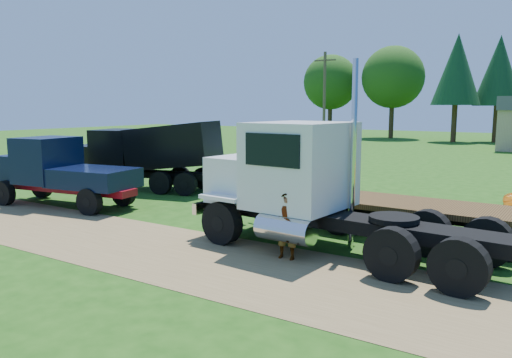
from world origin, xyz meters
The scene contains 8 objects.
ground centered at (0.00, 0.00, 0.00)m, with size 140.00×140.00×0.00m, color #19470F.
dirt_track centered at (0.00, 0.00, 0.01)m, with size 120.00×4.20×0.01m, color brown.
white_semi_tractor centered at (0.73, 2.38, 1.74)m, with size 8.54×3.39×5.09m.
black_dump_truck centered at (-9.72, 6.98, 1.76)m, with size 7.54×4.01×3.20m.
navy_truck centered at (-9.95, 2.38, 1.36)m, with size 6.26×2.92×2.65m.
flatbed_trailer centered at (3.37, 5.02, 0.81)m, with size 7.40×2.41×1.88m.
spectator_a centered at (0.96, 1.14, 0.87)m, with size 0.64×0.42×1.75m, color #999999.
spectator_b centered at (-1.76, 4.43, 0.86)m, with size 0.84×0.65×1.72m, color #999999.
Camera 1 is at (6.96, -9.59, 3.86)m, focal length 35.00 mm.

